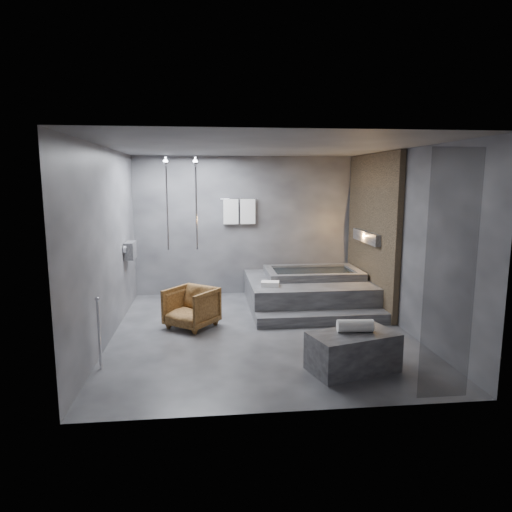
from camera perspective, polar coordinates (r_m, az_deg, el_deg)
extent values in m
plane|color=#2D2D2F|center=(7.19, 0.60, -9.41)|extent=(5.00, 5.00, 0.00)
cube|color=#4B4B4D|center=(6.82, 0.64, 13.45)|extent=(4.50, 5.00, 0.04)
cube|color=#37373C|center=(9.33, -1.21, 3.78)|extent=(4.50, 0.04, 2.80)
cube|color=#37373C|center=(4.43, 4.46, -2.66)|extent=(4.50, 0.04, 2.80)
cube|color=#37373C|center=(6.97, -18.09, 1.36)|extent=(0.04, 5.00, 2.80)
cube|color=#37373C|center=(7.47, 18.03, 1.88)|extent=(0.04, 5.00, 2.80)
cube|color=#88704F|center=(8.60, 14.27, 3.00)|extent=(0.10, 2.40, 2.78)
cube|color=#FF9938|center=(8.58, 13.74, 2.33)|extent=(0.14, 1.20, 0.20)
cube|color=gray|center=(8.35, -15.45, 0.69)|extent=(0.16, 0.42, 0.30)
imported|color=beige|center=(8.26, -15.47, 0.28)|extent=(0.08, 0.08, 0.21)
imported|color=beige|center=(8.46, -15.25, 0.30)|extent=(0.07, 0.07, 0.15)
cylinder|color=silver|center=(8.81, -7.49, 6.62)|extent=(0.04, 0.04, 1.80)
cylinder|color=silver|center=(8.84, -11.08, 6.54)|extent=(0.04, 0.04, 1.80)
cylinder|color=silver|center=(9.22, -2.12, 7.13)|extent=(0.75, 0.02, 0.02)
cube|color=white|center=(9.21, -3.16, 5.56)|extent=(0.30, 0.06, 0.50)
cube|color=white|center=(9.23, -1.05, 5.59)|extent=(0.30, 0.06, 0.50)
cylinder|color=silver|center=(6.01, -19.02, -9.26)|extent=(0.04, 0.04, 0.90)
cube|color=black|center=(5.05, 23.09, -2.47)|extent=(0.55, 0.01, 2.60)
cube|color=#323234|center=(8.66, 6.39, -4.45)|extent=(2.20, 2.00, 0.50)
cube|color=#323234|center=(7.60, 8.31, -7.74)|extent=(2.20, 0.36, 0.18)
cube|color=#2F2F32|center=(5.86, 12.01, -11.62)|extent=(1.18, 0.86, 0.48)
imported|color=#422810|center=(7.39, -8.07, -6.38)|extent=(0.97, 0.98, 0.64)
cylinder|color=white|center=(5.80, 12.29, -8.52)|extent=(0.45, 0.19, 0.16)
cube|color=white|center=(7.96, 1.77, -3.49)|extent=(0.35, 0.28, 0.08)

